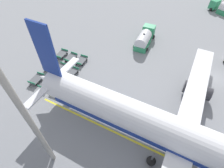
{
  "coord_description": "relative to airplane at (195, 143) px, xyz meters",
  "views": [
    {
      "loc": [
        27.36,
        -8.87,
        22.06
      ],
      "look_at": [
        9.53,
        -15.87,
        1.56
      ],
      "focal_mm": 28.0,
      "sensor_mm": 36.0,
      "label": 1
    }
  ],
  "objects": [
    {
      "name": "baggage_dolly_row_mid_b_col_b",
      "position": [
        -7.53,
        -20.64,
        -3.02
      ],
      "size": [
        3.3,
        1.85,
        0.92
      ],
      "color": "#515459",
      "rests_on": "ground_plane"
    },
    {
      "name": "airplane",
      "position": [
        0.0,
        0.0,
        0.0
      ],
      "size": [
        39.19,
        45.83,
        13.12
      ],
      "color": "white",
      "rests_on": "ground_plane"
    },
    {
      "name": "baggage_dolly_row_near_col_b",
      "position": [
        -7.73,
        -25.27,
        -3.02
      ],
      "size": [
        3.25,
        1.72,
        0.92
      ],
      "color": "#515459",
      "rests_on": "ground_plane"
    },
    {
      "name": "ground_plane",
      "position": [
        -16.16,
        3.43,
        -3.49
      ],
      "size": [
        500.0,
        500.0,
        0.0
      ],
      "primitive_type": "plane",
      "color": "gray"
    },
    {
      "name": "fuel_tanker_secondary",
      "position": [
        -21.74,
        -10.9,
        -2.16
      ],
      "size": [
        7.76,
        3.59,
        3.16
      ],
      "color": "#2D8C5B",
      "rests_on": "ground_plane"
    },
    {
      "name": "baggage_dolly_row_near_col_a",
      "position": [
        -11.53,
        -25.31,
        -3.02
      ],
      "size": [
        3.25,
        1.73,
        0.92
      ],
      "color": "#515459",
      "rests_on": "ground_plane"
    },
    {
      "name": "baggage_dolly_row_mid_b_col_c",
      "position": [
        -3.72,
        -20.93,
        -3.02
      ],
      "size": [
        3.28,
        1.8,
        0.92
      ],
      "color": "#515459",
      "rests_on": "ground_plane"
    },
    {
      "name": "baggage_dolly_row_near_col_c",
      "position": [
        -3.87,
        -25.46,
        -3.02
      ],
      "size": [
        3.26,
        1.74,
        0.92
      ],
      "color": "#515459",
      "rests_on": "ground_plane"
    },
    {
      "name": "stand_guidance_stripe",
      "position": [
        0.27,
        -9.79,
        -3.48
      ],
      "size": [
        2.8,
        24.0,
        0.01
      ],
      "color": "yellow",
      "rests_on": "ground_plane"
    },
    {
      "name": "baggage_dolly_row_mid_b_col_a",
      "position": [
        -11.2,
        -20.63,
        -3.02
      ],
      "size": [
        3.26,
        1.74,
        0.92
      ],
      "color": "#515459",
      "rests_on": "ground_plane"
    },
    {
      "name": "baggage_dolly_row_mid_a_col_b",
      "position": [
        -7.72,
        -23.17,
        -3.02
      ],
      "size": [
        3.3,
        1.85,
        0.92
      ],
      "color": "#515459",
      "rests_on": "ground_plane"
    },
    {
      "name": "baggage_dolly_row_mid_a_col_a",
      "position": [
        -11.23,
        -23.0,
        -3.02
      ],
      "size": [
        3.3,
        1.86,
        0.92
      ],
      "color": "#515459",
      "rests_on": "ground_plane"
    },
    {
      "name": "baggage_dolly_row_mid_a_col_c",
      "position": [
        -3.67,
        -23.21,
        -3.02
      ],
      "size": [
        3.28,
        1.79,
        0.92
      ],
      "color": "#515459",
      "rests_on": "ground_plane"
    },
    {
      "name": "apron_light_mast",
      "position": [
        6.3,
        -15.15,
        8.75
      ],
      "size": [
        2.0,
        0.7,
        21.19
      ],
      "color": "#ADA89E",
      "rests_on": "ground_plane"
    }
  ]
}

